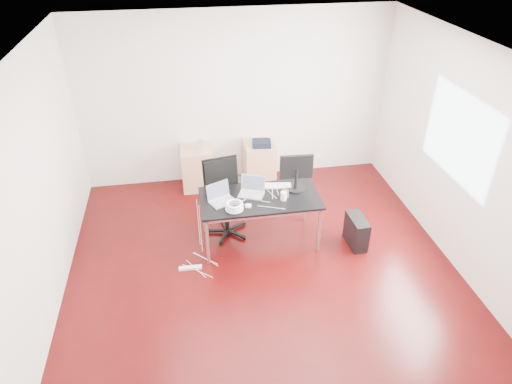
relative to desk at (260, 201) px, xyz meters
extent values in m
plane|color=#360606|center=(-0.06, -0.60, -0.68)|extent=(5.00, 5.00, 0.00)
plane|color=silver|center=(-0.06, -0.60, 2.12)|extent=(5.00, 5.00, 0.00)
plane|color=silver|center=(-0.06, 1.90, 0.72)|extent=(5.00, 0.00, 5.00)
plane|color=silver|center=(-0.06, -3.10, 0.72)|extent=(5.00, 0.00, 5.00)
plane|color=silver|center=(-2.56, -0.60, 0.72)|extent=(0.00, 5.00, 5.00)
plane|color=silver|center=(2.44, -0.60, 0.72)|extent=(0.00, 5.00, 5.00)
plane|color=white|center=(2.42, -0.40, 0.92)|extent=(0.00, 1.50, 1.50)
cube|color=black|center=(0.00, 0.00, 0.04)|extent=(1.60, 0.80, 0.03)
cube|color=silver|center=(-0.75, -0.35, -0.33)|extent=(0.04, 0.04, 0.70)
cube|color=silver|center=(-0.75, 0.35, -0.33)|extent=(0.04, 0.04, 0.70)
cube|color=silver|center=(0.75, -0.35, -0.33)|extent=(0.04, 0.04, 0.70)
cube|color=silver|center=(0.75, 0.35, -0.33)|extent=(0.04, 0.04, 0.70)
cylinder|color=black|center=(-0.43, 0.26, -0.44)|extent=(0.06, 0.06, 0.47)
cube|color=black|center=(-0.43, 0.26, -0.18)|extent=(0.55, 0.54, 0.06)
cube|color=black|center=(-0.47, 0.47, 0.13)|extent=(0.47, 0.18, 0.55)
cube|color=tan|center=(-0.77, 1.63, -0.33)|extent=(0.50, 0.50, 0.70)
cube|color=tan|center=(0.28, 1.63, -0.33)|extent=(0.50, 0.50, 0.70)
cube|color=black|center=(1.31, -0.30, -0.46)|extent=(0.22, 0.46, 0.44)
cylinder|color=black|center=(-0.15, 1.28, -0.54)|extent=(0.28, 0.28, 0.28)
cube|color=white|center=(-1.00, -0.44, -0.66)|extent=(0.30, 0.07, 0.04)
cube|color=silver|center=(-0.50, -0.04, 0.06)|extent=(0.40, 0.35, 0.01)
cube|color=silver|center=(-0.55, 0.06, 0.18)|extent=(0.32, 0.18, 0.22)
cube|color=#475166|center=(-0.55, 0.06, 0.18)|extent=(0.28, 0.16, 0.18)
cube|color=silver|center=(-0.11, 0.07, 0.06)|extent=(0.39, 0.34, 0.01)
cube|color=silver|center=(-0.06, 0.17, 0.18)|extent=(0.32, 0.17, 0.22)
cube|color=#475166|center=(-0.06, 0.17, 0.18)|extent=(0.28, 0.15, 0.18)
cylinder|color=black|center=(0.52, 0.12, 0.06)|extent=(0.26, 0.26, 0.02)
cylinder|color=black|center=(0.52, 0.12, 0.22)|extent=(0.05, 0.05, 0.30)
cube|color=black|center=(0.52, 0.14, 0.39)|extent=(0.45, 0.07, 0.34)
cube|color=#475166|center=(0.52, 0.17, 0.39)|extent=(0.40, 0.02, 0.29)
cube|color=white|center=(0.26, 0.24, 0.06)|extent=(0.46, 0.20, 0.02)
cylinder|color=white|center=(0.30, -0.11, 0.11)|extent=(0.09, 0.09, 0.12)
cylinder|color=brown|center=(0.34, -0.05, 0.10)|extent=(0.09, 0.09, 0.10)
torus|color=white|center=(-0.37, -0.24, 0.07)|extent=(0.24, 0.24, 0.04)
torus|color=white|center=(-0.37, -0.24, 0.11)|extent=(0.23, 0.23, 0.04)
torus|color=white|center=(-0.37, -0.24, 0.14)|extent=(0.22, 0.22, 0.04)
cube|color=white|center=(-0.19, -0.20, 0.07)|extent=(0.09, 0.09, 0.03)
cube|color=#9E9E9E|center=(-0.68, 1.58, 0.11)|extent=(0.10, 0.10, 0.18)
cube|color=black|center=(0.31, 1.57, 0.07)|extent=(0.33, 0.27, 0.09)
camera|label=1|loc=(-0.91, -5.03, 3.37)|focal=32.00mm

